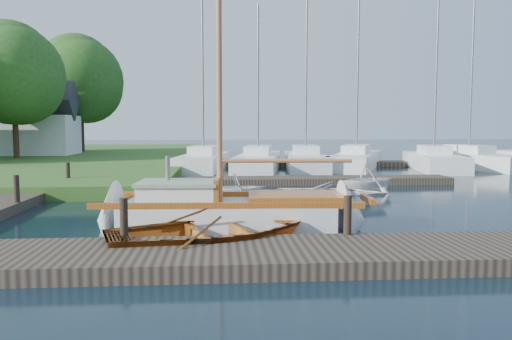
{
  "coord_description": "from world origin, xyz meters",
  "views": [
    {
      "loc": [
        -1.13,
        -14.9,
        2.51
      ],
      "look_at": [
        0.0,
        0.0,
        1.2
      ],
      "focal_mm": 35.0,
      "sensor_mm": 36.0,
      "label": 1
    }
  ],
  "objects": [
    {
      "name": "ground",
      "position": [
        0.0,
        0.0,
        0.0
      ],
      "size": [
        160.0,
        160.0,
        0.0
      ],
      "primitive_type": "plane",
      "color": "black",
      "rests_on": "ground"
    },
    {
      "name": "near_dock",
      "position": [
        0.0,
        -6.0,
        0.15
      ],
      "size": [
        18.0,
        2.2,
        0.3
      ],
      "primitive_type": "cube",
      "color": "#2C211C",
      "rests_on": "ground"
    },
    {
      "name": "left_dock",
      "position": [
        -8.0,
        2.0,
        0.15
      ],
      "size": [
        2.2,
        18.0,
        0.3
      ],
      "primitive_type": "cube",
      "color": "#2C211C",
      "rests_on": "ground"
    },
    {
      "name": "far_dock",
      "position": [
        2.0,
        6.5,
        0.15
      ],
      "size": [
        14.0,
        1.6,
        0.3
      ],
      "primitive_type": "cube",
      "color": "#2C211C",
      "rests_on": "ground"
    },
    {
      "name": "pontoon",
      "position": [
        10.0,
        16.0,
        0.15
      ],
      "size": [
        30.0,
        1.6,
        0.3
      ],
      "primitive_type": "cube",
      "color": "#2C211C",
      "rests_on": "ground"
    },
    {
      "name": "mooring_post_1",
      "position": [
        -3.0,
        -5.0,
        0.7
      ],
      "size": [
        0.16,
        0.16,
        0.8
      ],
      "primitive_type": "cylinder",
      "color": "black",
      "rests_on": "near_dock"
    },
    {
      "name": "mooring_post_2",
      "position": [
        1.5,
        -5.0,
        0.7
      ],
      "size": [
        0.16,
        0.16,
        0.8
      ],
      "primitive_type": "cylinder",
      "color": "black",
      "rests_on": "near_dock"
    },
    {
      "name": "mooring_post_4",
      "position": [
        -7.0,
        0.0,
        0.7
      ],
      "size": [
        0.16,
        0.16,
        0.8
      ],
      "primitive_type": "cylinder",
      "color": "black",
      "rests_on": "left_dock"
    },
    {
      "name": "mooring_post_5",
      "position": [
        -7.0,
        5.0,
        0.7
      ],
      "size": [
        0.16,
        0.16,
        0.8
      ],
      "primitive_type": "cylinder",
      "color": "black",
      "rests_on": "left_dock"
    },
    {
      "name": "sailboat",
      "position": [
        -0.73,
        -2.91,
        0.34
      ],
      "size": [
        7.25,
        2.37,
        9.83
      ],
      "rotation": [
        0.0,
        0.0,
        -0.06
      ],
      "color": "silver",
      "rests_on": "ground"
    },
    {
      "name": "dinghy",
      "position": [
        -1.3,
        -4.7,
        0.44
      ],
      "size": [
        4.91,
        4.11,
        0.87
      ],
      "primitive_type": "imported",
      "rotation": [
        0.0,
        0.0,
        1.86
      ],
      "color": "maroon",
      "rests_on": "ground"
    },
    {
      "name": "tender_a",
      "position": [
        -1.61,
        0.68,
        0.36
      ],
      "size": [
        3.8,
        2.94,
        0.72
      ],
      "primitive_type": "imported",
      "rotation": [
        0.0,
        0.0,
        1.7
      ],
      "color": "silver",
      "rests_on": "ground"
    },
    {
      "name": "tender_b",
      "position": [
        -0.45,
        2.14,
        0.51
      ],
      "size": [
        2.15,
        1.92,
        1.02
      ],
      "primitive_type": "imported",
      "rotation": [
        0.0,
        0.0,
        1.71
      ],
      "color": "silver",
      "rests_on": "ground"
    },
    {
      "name": "tender_c",
      "position": [
        2.54,
        1.17,
        0.39
      ],
      "size": [
        4.3,
        3.54,
        0.77
      ],
      "primitive_type": "imported",
      "rotation": [
        0.0,
        0.0,
        1.31
      ],
      "color": "silver",
      "rests_on": "ground"
    },
    {
      "name": "tender_d",
      "position": [
        4.49,
        3.31,
        0.61
      ],
      "size": [
        2.92,
        2.74,
        1.23
      ],
      "primitive_type": "imported",
      "rotation": [
        0.0,
        0.0,
        1.96
      ],
      "color": "silver",
      "rests_on": "ground"
    },
    {
      "name": "marina_boat_0",
      "position": [
        -1.98,
        13.87,
        0.58
      ],
      "size": [
        3.21,
        7.38,
        11.4
      ],
      "rotation": [
        0.0,
        0.0,
        1.42
      ],
      "color": "silver",
      "rests_on": "ground"
    },
    {
      "name": "marina_boat_1",
      "position": [
        1.16,
        13.71,
        0.56
      ],
      "size": [
        3.59,
        9.11,
        9.39
      ],
      "rotation": [
        0.0,
        0.0,
        1.41
      ],
      "color": "silver",
      "rests_on": "ground"
    },
    {
      "name": "marina_boat_2",
      "position": [
        4.02,
        14.2,
        0.58
      ],
      "size": [
        2.89,
        7.58,
        11.71
      ],
      "rotation": [
        0.0,
        0.0,
        1.48
      ],
      "color": "silver",
      "rests_on": "ground"
    },
    {
      "name": "marina_boat_3",
      "position": [
        7.2,
        14.63,
        0.58
      ],
      "size": [
        5.51,
        8.91,
        12.72
      ],
      "rotation": [
        0.0,
        0.0,
        1.16
      ],
      "color": "silver",
      "rests_on": "ground"
    },
    {
      "name": "marina_boat_4",
      "position": [
        11.45,
        13.34,
        0.58
      ],
      "size": [
        3.58,
        8.01,
        11.67
      ],
      "rotation": [
        0.0,
        0.0,
        1.39
      ],
      "color": "silver",
      "rests_on": "ground"
    },
    {
      "name": "marina_boat_5",
      "position": [
        13.89,
        13.96,
        0.58
      ],
      "size": [
        4.4,
        8.27,
        11.77
      ],
      "rotation": [
        0.0,
        0.0,
        1.86
      ],
      "color": "silver",
      "rests_on": "ground"
    },
    {
      "name": "house_c",
      "position": [
        -14.0,
        22.0,
        2.58
      ],
      "size": [
        5.25,
        4.0,
        5.28
      ],
      "color": "silver",
      "rests_on": "shore"
    },
    {
      "name": "tree_3",
      "position": [
        -14.0,
        18.05,
        5.81
      ],
      "size": [
        6.41,
        6.38,
        8.74
      ],
      "color": "#332114",
      "rests_on": "shore"
    },
    {
      "name": "tree_7",
      "position": [
        -12.0,
        26.05,
        6.2
      ],
      "size": [
        6.83,
        6.83,
        9.38
      ],
      "color": "#332114",
      "rests_on": "shore"
    }
  ]
}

